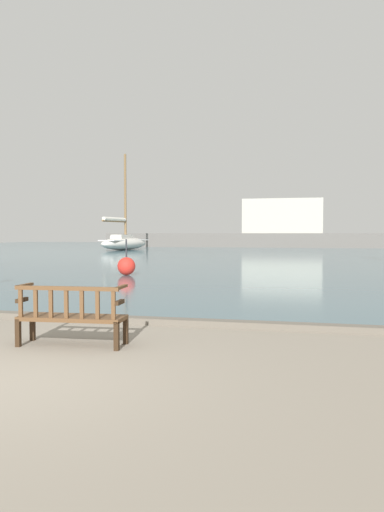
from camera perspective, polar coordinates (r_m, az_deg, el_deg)
name	(u,v)px	position (r m, az deg, el deg)	size (l,w,h in m)	color
harbor_water	(270,251)	(49.15, 8.88, 0.62)	(100.00, 80.00, 0.08)	#476670
quay_edge_kerb	(120,320)	(9.63, -8.28, -7.20)	(40.00, 0.30, 0.12)	#675F54
park_bench	(71,315)	(7.76, -13.61, -6.55)	(1.63, 0.62, 0.92)	#322113
sailboat_far_port	(124,242)	(50.10, -7.76, 1.63)	(3.54, 8.24, 9.52)	silver
channel_buoy	(126,266)	(19.51, -7.51, -1.14)	(0.70, 0.70, 1.40)	red
far_breakwater	(278,233)	(58.77, 9.76, 2.56)	(41.26, 2.40, 5.73)	#66605B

